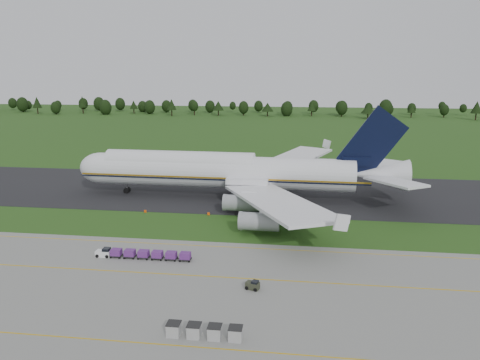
# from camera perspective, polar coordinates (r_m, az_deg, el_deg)

# --- Properties ---
(ground) EXTENTS (600.00, 600.00, 0.00)m
(ground) POSITION_cam_1_polar(r_m,az_deg,el_deg) (91.48, -2.55, -5.81)
(ground) COLOR #224615
(ground) RESTS_ON ground
(apron) EXTENTS (300.00, 52.00, 0.06)m
(apron) POSITION_cam_1_polar(r_m,az_deg,el_deg) (61.14, -8.24, -16.19)
(apron) COLOR slate
(apron) RESTS_ON ground
(taxiway) EXTENTS (300.00, 40.00, 0.08)m
(taxiway) POSITION_cam_1_polar(r_m,az_deg,el_deg) (117.95, -0.22, -1.35)
(taxiway) COLOR black
(taxiway) RESTS_ON ground
(apron_markings) EXTENTS (300.00, 30.20, 0.01)m
(apron_markings) POSITION_cam_1_polar(r_m,az_deg,el_deg) (67.10, -6.61, -13.27)
(apron_markings) COLOR #C59C0B
(apron_markings) RESTS_ON apron
(tree_line) EXTENTS (523.04, 22.65, 11.96)m
(tree_line) POSITION_cam_1_polar(r_m,az_deg,el_deg) (309.75, 1.16, 8.92)
(tree_line) COLOR black
(tree_line) RESTS_ON ground
(aircraft) EXTENTS (79.08, 77.53, 22.33)m
(aircraft) POSITION_cam_1_polar(r_m,az_deg,el_deg) (111.10, -1.31, 1.08)
(aircraft) COLOR white
(aircraft) RESTS_ON ground
(baggage_train) EXTENTS (15.90, 1.44, 1.39)m
(baggage_train) POSITION_cam_1_polar(r_m,az_deg,el_deg) (78.39, -11.88, -8.82)
(baggage_train) COLOR white
(baggage_train) RESTS_ON apron
(utility_cart) EXTENTS (2.09, 1.60, 1.01)m
(utility_cart) POSITION_cam_1_polar(r_m,az_deg,el_deg) (66.97, 1.54, -12.76)
(utility_cart) COLOR #2F3223
(utility_cart) RESTS_ON apron
(uld_row) EXTENTS (8.79, 1.59, 1.57)m
(uld_row) POSITION_cam_1_polar(r_m,az_deg,el_deg) (56.31, -4.36, -17.91)
(uld_row) COLOR #9D9D9D
(uld_row) RESTS_ON apron
(edge_markers) EXTENTS (14.35, 0.30, 0.60)m
(edge_markers) POSITION_cam_1_polar(r_m,az_deg,el_deg) (100.55, -7.73, -3.97)
(edge_markers) COLOR #FF5508
(edge_markers) RESTS_ON ground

